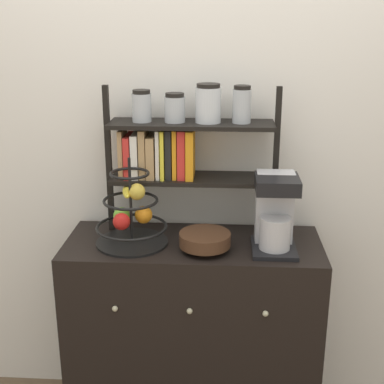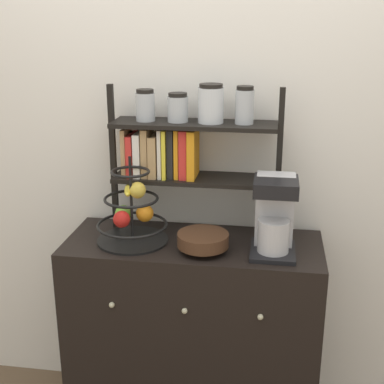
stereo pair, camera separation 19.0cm
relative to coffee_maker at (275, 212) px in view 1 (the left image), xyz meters
name	(u,v)px [view 1 (the left image)]	position (x,y,z in m)	size (l,w,h in m)	color
wall_back	(197,142)	(-0.34, 0.30, 0.22)	(7.00, 0.05, 2.60)	silver
sideboard	(193,335)	(-0.34, 0.04, -0.62)	(1.10, 0.46, 0.92)	black
coffee_maker	(275,212)	(0.00, 0.00, 0.00)	(0.18, 0.22, 0.32)	black
fruit_stand	(131,216)	(-0.60, 0.02, -0.04)	(0.31, 0.31, 0.38)	black
wooden_bowl	(205,240)	(-0.28, -0.04, -0.11)	(0.21, 0.21, 0.08)	#422819
shelf_hutch	(177,142)	(-0.41, 0.16, 0.25)	(0.75, 0.20, 0.66)	black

